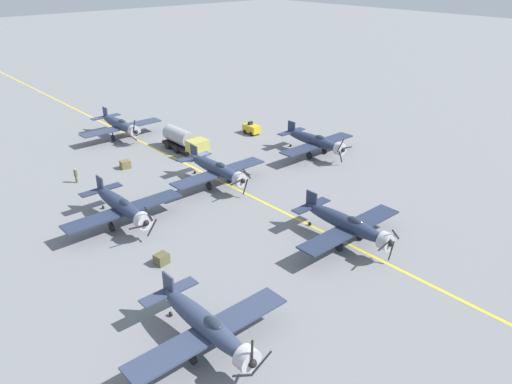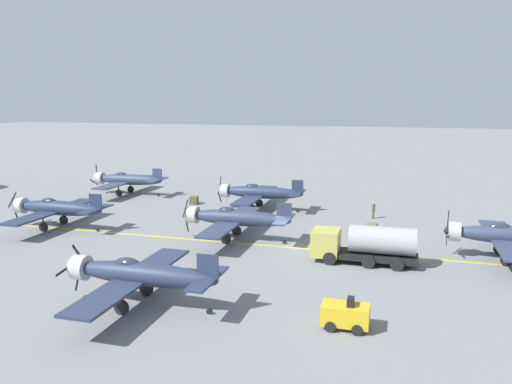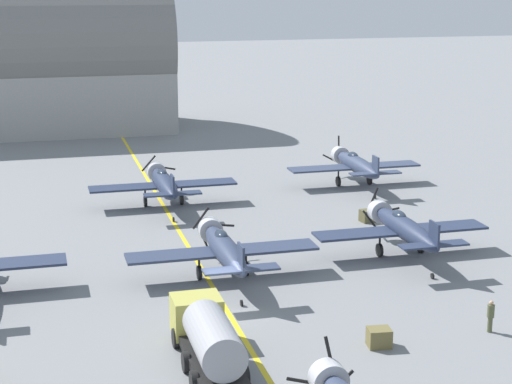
{
  "view_description": "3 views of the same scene",
  "coord_description": "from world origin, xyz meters",
  "px_view_note": "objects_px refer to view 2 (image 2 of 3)",
  "views": [
    {
      "loc": [
        32.31,
        47.11,
        23.75
      ],
      "look_at": [
        1.67,
        12.44,
        1.97
      ],
      "focal_mm": 35.0,
      "sensor_mm": 36.0,
      "label": 1
    },
    {
      "loc": [
        -40.15,
        -8.86,
        12.39
      ],
      "look_at": [
        5.65,
        4.39,
        3.58
      ],
      "focal_mm": 35.0,
      "sensor_mm": 36.0,
      "label": 2
    },
    {
      "loc": [
        -9.88,
        -44.07,
        18.35
      ],
      "look_at": [
        4.91,
        12.16,
        3.61
      ],
      "focal_mm": 60.0,
      "sensor_mm": 36.0,
      "label": 3
    }
  ],
  "objects_px": {
    "ground_crew_walking": "(373,210)",
    "supply_crate_by_tanker": "(194,200)",
    "airplane_near_center": "(510,236)",
    "fuel_tanker": "(364,244)",
    "airplane_mid_right": "(259,193)",
    "airplane_mid_left": "(139,274)",
    "tow_tractor": "(345,315)",
    "airplane_mid_center": "(235,218)",
    "airplane_far_center": "(56,208)",
    "supply_crate_mid_lane": "(372,229)",
    "airplane_far_right": "(127,180)"
  },
  "relations": [
    {
      "from": "airplane_far_center",
      "to": "airplane_mid_left",
      "type": "bearing_deg",
      "value": -125.34
    },
    {
      "from": "airplane_mid_left",
      "to": "ground_crew_walking",
      "type": "distance_m",
      "value": 30.05
    },
    {
      "from": "airplane_mid_right",
      "to": "airplane_mid_center",
      "type": "relative_size",
      "value": 1.0
    },
    {
      "from": "airplane_mid_left",
      "to": "airplane_near_center",
      "type": "height_order",
      "value": "airplane_near_center"
    },
    {
      "from": "airplane_near_center",
      "to": "airplane_mid_center",
      "type": "relative_size",
      "value": 1.0
    },
    {
      "from": "airplane_far_center",
      "to": "airplane_mid_center",
      "type": "height_order",
      "value": "same"
    },
    {
      "from": "supply_crate_mid_lane",
      "to": "airplane_near_center",
      "type": "bearing_deg",
      "value": -115.5
    },
    {
      "from": "airplane_mid_left",
      "to": "supply_crate_mid_lane",
      "type": "distance_m",
      "value": 24.51
    },
    {
      "from": "tow_tractor",
      "to": "ground_crew_walking",
      "type": "xyz_separation_m",
      "value": [
        26.95,
        -0.04,
        0.17
      ]
    },
    {
      "from": "airplane_mid_left",
      "to": "airplane_mid_center",
      "type": "height_order",
      "value": "same"
    },
    {
      "from": "airplane_far_center",
      "to": "tow_tractor",
      "type": "height_order",
      "value": "airplane_far_center"
    },
    {
      "from": "airplane_near_center",
      "to": "fuel_tanker",
      "type": "distance_m",
      "value": 11.47
    },
    {
      "from": "airplane_near_center",
      "to": "airplane_far_right",
      "type": "relative_size",
      "value": 1.0
    },
    {
      "from": "airplane_mid_center",
      "to": "fuel_tanker",
      "type": "height_order",
      "value": "airplane_mid_center"
    },
    {
      "from": "airplane_far_right",
      "to": "supply_crate_by_tanker",
      "type": "relative_size",
      "value": 10.66
    },
    {
      "from": "airplane_near_center",
      "to": "ground_crew_walking",
      "type": "relative_size",
      "value": 6.8
    },
    {
      "from": "airplane_mid_right",
      "to": "supply_crate_by_tanker",
      "type": "distance_m",
      "value": 8.59
    },
    {
      "from": "airplane_mid_right",
      "to": "supply_crate_mid_lane",
      "type": "bearing_deg",
      "value": -104.27
    },
    {
      "from": "airplane_mid_center",
      "to": "supply_crate_by_tanker",
      "type": "relative_size",
      "value": 10.66
    },
    {
      "from": "airplane_far_right",
      "to": "airplane_near_center",
      "type": "bearing_deg",
      "value": -120.02
    },
    {
      "from": "supply_crate_by_tanker",
      "to": "airplane_mid_center",
      "type": "bearing_deg",
      "value": -144.15
    },
    {
      "from": "fuel_tanker",
      "to": "tow_tractor",
      "type": "bearing_deg",
      "value": 179.4
    },
    {
      "from": "airplane_near_center",
      "to": "supply_crate_by_tanker",
      "type": "height_order",
      "value": "airplane_near_center"
    },
    {
      "from": "airplane_mid_right",
      "to": "fuel_tanker",
      "type": "bearing_deg",
      "value": -126.63
    },
    {
      "from": "airplane_near_center",
      "to": "airplane_far_center",
      "type": "relative_size",
      "value": 1.0
    },
    {
      "from": "ground_crew_walking",
      "to": "airplane_mid_right",
      "type": "bearing_deg",
      "value": 86.71
    },
    {
      "from": "airplane_mid_left",
      "to": "tow_tractor",
      "type": "height_order",
      "value": "airplane_mid_left"
    },
    {
      "from": "airplane_far_center",
      "to": "fuel_tanker",
      "type": "xyz_separation_m",
      "value": [
        -2.44,
        -29.67,
        -0.5
      ]
    },
    {
      "from": "fuel_tanker",
      "to": "ground_crew_walking",
      "type": "bearing_deg",
      "value": 0.33
    },
    {
      "from": "airplane_far_center",
      "to": "supply_crate_mid_lane",
      "type": "xyz_separation_m",
      "value": [
        6.4,
        -29.8,
        -1.53
      ]
    },
    {
      "from": "airplane_near_center",
      "to": "tow_tractor",
      "type": "bearing_deg",
      "value": 149.47
    },
    {
      "from": "airplane_mid_center",
      "to": "tow_tractor",
      "type": "relative_size",
      "value": 4.62
    },
    {
      "from": "airplane_mid_center",
      "to": "supply_crate_mid_lane",
      "type": "xyz_separation_m",
      "value": [
        5.46,
        -11.69,
        -1.53
      ]
    },
    {
      "from": "tow_tractor",
      "to": "supply_crate_mid_lane",
      "type": "bearing_deg",
      "value": -0.69
    },
    {
      "from": "airplane_far_center",
      "to": "tow_tractor",
      "type": "relative_size",
      "value": 4.62
    },
    {
      "from": "airplane_near_center",
      "to": "fuel_tanker",
      "type": "xyz_separation_m",
      "value": [
        -3.73,
        10.83,
        -0.5
      ]
    },
    {
      "from": "airplane_mid_left",
      "to": "fuel_tanker",
      "type": "distance_m",
      "value": 17.43
    },
    {
      "from": "supply_crate_by_tanker",
      "to": "supply_crate_mid_lane",
      "type": "bearing_deg",
      "value": -110.58
    },
    {
      "from": "airplane_mid_right",
      "to": "fuel_tanker",
      "type": "relative_size",
      "value": 1.5
    },
    {
      "from": "airplane_far_center",
      "to": "fuel_tanker",
      "type": "relative_size",
      "value": 1.5
    },
    {
      "from": "airplane_far_center",
      "to": "airplane_far_right",
      "type": "bearing_deg",
      "value": 13.35
    },
    {
      "from": "airplane_mid_right",
      "to": "airplane_mid_left",
      "type": "xyz_separation_m",
      "value": [
        -28.06,
        -0.39,
        0.0
      ]
    },
    {
      "from": "airplane_mid_center",
      "to": "fuel_tanker",
      "type": "relative_size",
      "value": 1.5
    },
    {
      "from": "ground_crew_walking",
      "to": "supply_crate_by_tanker",
      "type": "xyz_separation_m",
      "value": [
        1.66,
        21.25,
        -0.49
      ]
    },
    {
      "from": "airplane_mid_right",
      "to": "airplane_far_right",
      "type": "bearing_deg",
      "value": 92.34
    },
    {
      "from": "airplane_far_right",
      "to": "tow_tractor",
      "type": "xyz_separation_m",
      "value": [
        -31.82,
        -32.16,
        -1.22
      ]
    },
    {
      "from": "airplane_mid_right",
      "to": "tow_tractor",
      "type": "bearing_deg",
      "value": -140.8
    },
    {
      "from": "airplane_mid_left",
      "to": "tow_tractor",
      "type": "relative_size",
      "value": 4.62
    },
    {
      "from": "supply_crate_by_tanker",
      "to": "fuel_tanker",
      "type": "bearing_deg",
      "value": -128.38
    },
    {
      "from": "supply_crate_by_tanker",
      "to": "airplane_near_center",
      "type": "bearing_deg",
      "value": -112.25
    }
  ]
}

